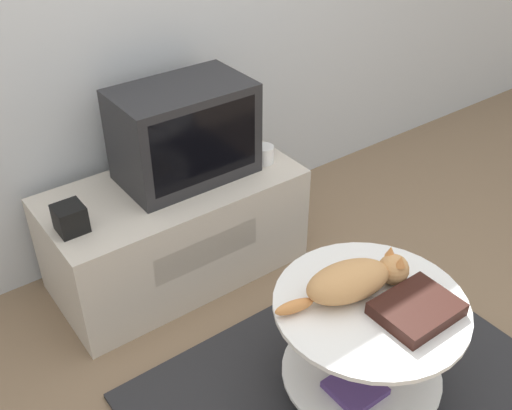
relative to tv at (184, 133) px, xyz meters
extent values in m
plane|color=#7F664C|center=(0.04, -1.09, -0.69)|extent=(12.00, 12.00, 0.00)
cube|color=#28282B|center=(0.04, -1.09, -0.68)|extent=(1.47, 1.19, 0.02)
cube|color=beige|center=(-0.10, -0.03, -0.45)|extent=(1.12, 0.54, 0.48)
cube|color=#B7AD9E|center=(-0.10, -0.30, -0.40)|extent=(0.50, 0.01, 0.13)
cube|color=#232326|center=(0.00, 0.00, 0.00)|extent=(0.57, 0.35, 0.41)
cube|color=black|center=(0.00, -0.17, 0.01)|extent=(0.49, 0.01, 0.32)
cube|color=black|center=(-0.57, -0.09, -0.15)|extent=(0.11, 0.11, 0.11)
cylinder|color=white|center=(0.34, -0.12, -0.17)|extent=(0.09, 0.09, 0.08)
cylinder|color=#B2B2B7|center=(0.08, -1.05, -0.66)|extent=(0.28, 0.28, 0.01)
cylinder|color=#B7B7BC|center=(0.08, -1.05, -0.45)|extent=(0.04, 0.04, 0.43)
cylinder|color=white|center=(0.08, -1.05, -0.56)|extent=(0.58, 0.58, 0.01)
cylinder|color=white|center=(0.08, -1.05, -0.23)|extent=(0.66, 0.66, 0.02)
cube|color=#51387A|center=(0.00, -1.10, -0.54)|extent=(0.18, 0.17, 0.03)
cube|color=beige|center=(0.17, -1.01, -0.55)|extent=(0.18, 0.14, 0.01)
cube|color=black|center=(0.16, -1.17, -0.20)|extent=(0.26, 0.21, 0.05)
ellipsoid|color=tan|center=(0.03, -0.98, -0.16)|extent=(0.33, 0.22, 0.13)
sphere|color=tan|center=(0.21, -1.02, -0.17)|extent=(0.11, 0.11, 0.11)
cone|color=#D18447|center=(0.22, -0.99, -0.11)|extent=(0.04, 0.04, 0.04)
cone|color=#D18447|center=(0.21, -1.05, -0.11)|extent=(0.04, 0.04, 0.04)
ellipsoid|color=#D18447|center=(-0.16, -0.93, -0.19)|extent=(0.14, 0.07, 0.05)
camera|label=1|loc=(-1.10, -2.00, 1.17)|focal=42.00mm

